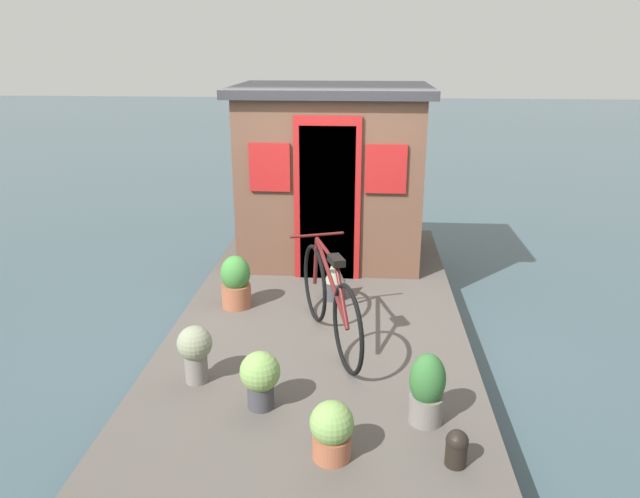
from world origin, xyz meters
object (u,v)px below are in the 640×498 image
object	(u,v)px
bicycle	(330,300)
potted_plant_geranium	(427,389)
potted_plant_lavender	(334,280)
potted_plant_fern	(236,282)
potted_plant_mint	(332,430)
potted_plant_ivy	(260,377)
houseboat_cabin	(332,173)
mooring_bollard	(457,447)
potted_plant_basil	(195,350)

from	to	relation	value
bicycle	potted_plant_geranium	distance (m)	1.36
bicycle	potted_plant_lavender	bearing A→B (deg)	0.61
potted_plant_fern	potted_plant_geranium	size ratio (longest dim) A/B	1.02
potted_plant_lavender	potted_plant_geranium	bearing A→B (deg)	-160.48
potted_plant_mint	potted_plant_ivy	distance (m)	0.76
houseboat_cabin	potted_plant_geranium	size ratio (longest dim) A/B	4.35
potted_plant_fern	mooring_bollard	size ratio (longest dim) A/B	2.18
bicycle	potted_plant_basil	xyz separation A→B (m)	(-0.73, 1.00, -0.13)
potted_plant_basil	houseboat_cabin	bearing A→B (deg)	-15.75
potted_plant_mint	potted_plant_ivy	bearing A→B (deg)	45.84
potted_plant_geranium	potted_plant_ivy	size ratio (longest dim) A/B	1.20
potted_plant_ivy	potted_plant_basil	distance (m)	0.64
potted_plant_geranium	potted_plant_ivy	distance (m)	1.18
potted_plant_ivy	houseboat_cabin	bearing A→B (deg)	-5.27
houseboat_cabin	potted_plant_fern	world-z (taller)	houseboat_cabin
bicycle	potted_plant_ivy	world-z (taller)	bicycle
potted_plant_mint	potted_plant_basil	bearing A→B (deg)	52.60
potted_plant_fern	potted_plant_lavender	distance (m)	1.01
bicycle	potted_plant_basil	size ratio (longest dim) A/B	3.56
bicycle	potted_plant_lavender	size ratio (longest dim) A/B	3.82
potted_plant_basil	mooring_bollard	world-z (taller)	potted_plant_basil
houseboat_cabin	potted_plant_ivy	xyz separation A→B (m)	(-3.42, 0.32, -0.79)
potted_plant_fern	potted_plant_mint	world-z (taller)	potted_plant_fern
potted_plant_mint	potted_plant_ivy	world-z (taller)	potted_plant_ivy
potted_plant_mint	potted_plant_geranium	xyz separation A→B (m)	(0.43, -0.63, 0.06)
potted_plant_ivy	potted_plant_mint	bearing A→B (deg)	-134.16
potted_plant_geranium	potted_plant_mint	bearing A→B (deg)	124.58
potted_plant_ivy	potted_plant_geranium	bearing A→B (deg)	-94.51
potted_plant_lavender	potted_plant_basil	world-z (taller)	potted_plant_basil
potted_plant_geranium	mooring_bollard	world-z (taller)	potted_plant_geranium
potted_plant_ivy	potted_plant_lavender	size ratio (longest dim) A/B	1.00
houseboat_cabin	mooring_bollard	bearing A→B (deg)	-165.73
bicycle	mooring_bollard	distance (m)	1.84
potted_plant_mint	potted_plant_geranium	distance (m)	0.77
potted_plant_basil	potted_plant_ivy	bearing A→B (deg)	-119.44
potted_plant_geranium	mooring_bollard	bearing A→B (deg)	-161.72
potted_plant_geranium	potted_plant_basil	distance (m)	1.78
bicycle	potted_plant_ivy	distance (m)	1.14
mooring_bollard	potted_plant_mint	bearing A→B (deg)	88.85
potted_plant_mint	potted_plant_basil	world-z (taller)	potted_plant_basil
potted_plant_geranium	potted_plant_ivy	bearing A→B (deg)	85.49
mooring_bollard	potted_plant_basil	bearing A→B (deg)	65.47
potted_plant_lavender	potted_plant_mint	bearing A→B (deg)	-177.38
potted_plant_fern	potted_plant_lavender	size ratio (longest dim) A/B	1.23
houseboat_cabin	potted_plant_fern	xyz separation A→B (m)	(-1.67, 0.86, -0.78)
bicycle	potted_plant_ivy	bearing A→B (deg)	157.23
potted_plant_fern	potted_plant_basil	size ratio (longest dim) A/B	1.15
potted_plant_ivy	potted_plant_lavender	distance (m)	2.06
bicycle	mooring_bollard	size ratio (longest dim) A/B	6.74
houseboat_cabin	potted_plant_basil	distance (m)	3.31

